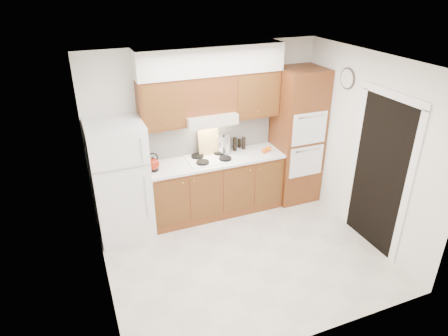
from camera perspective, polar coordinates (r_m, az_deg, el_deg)
name	(u,v)px	position (r m, az deg, el deg)	size (l,w,h in m)	color
floor	(245,255)	(5.62, 2.96, -12.28)	(3.60, 3.60, 0.00)	#B9B0A2
ceiling	(250,64)	(4.49, 3.75, 14.66)	(3.60, 3.60, 0.00)	white
wall_back	(206,130)	(6.19, -2.59, 5.44)	(3.60, 0.02, 2.60)	white
wall_left	(96,198)	(4.53, -17.85, -4.16)	(0.02, 3.00, 2.60)	white
wall_right	(365,149)	(5.85, 19.50, 2.64)	(0.02, 3.00, 2.60)	white
fridge	(121,182)	(5.76, -14.54, -1.88)	(0.75, 0.72, 1.72)	white
base_cabinets	(215,187)	(6.30, -1.30, -2.68)	(2.11, 0.60, 0.90)	brown
countertop	(215,160)	(6.08, -1.32, 1.16)	(2.13, 0.62, 0.04)	white
backsplash	(208,135)	(6.21, -2.32, 4.74)	(2.11, 0.03, 0.56)	white
oven_cabinet	(297,136)	(6.58, 10.34, 4.47)	(0.70, 0.65, 2.20)	brown
upper_cab_left	(161,104)	(5.67, -9.04, 9.06)	(0.63, 0.33, 0.70)	brown
upper_cab_right	(254,93)	(6.13, 4.24, 10.62)	(0.73, 0.33, 0.70)	brown
range_hood	(209,118)	(5.89, -2.14, 7.19)	(0.75, 0.45, 0.15)	silver
upper_cab_over_hood	(207,93)	(5.84, -2.40, 10.61)	(0.75, 0.33, 0.55)	brown
soffit	(210,60)	(5.73, -1.95, 15.21)	(2.13, 0.36, 0.40)	silver
cooktop	(211,158)	(6.07, -1.83, 1.38)	(0.74, 0.50, 0.01)	white
doorway	(379,176)	(5.72, 21.25, -1.01)	(0.02, 0.90, 2.10)	black
wall_clock	(347,79)	(5.98, 17.22, 12.11)	(0.30, 0.30, 0.02)	#3F3833
kettle	(153,164)	(5.75, -10.09, 0.52)	(0.18, 0.18, 0.18)	maroon
cutting_board	(209,142)	(6.14, -2.21, 3.66)	(0.33, 0.02, 0.43)	tan
stock_pot	(224,144)	(6.21, -0.07, 3.44)	(0.23, 0.23, 0.24)	silver
condiment_a	(235,144)	(6.31, 1.56, 3.45)	(0.06, 0.06, 0.22)	black
condiment_b	(244,143)	(6.37, 2.80, 3.54)	(0.06, 0.06, 0.20)	black
condiment_c	(239,143)	(6.44, 2.20, 3.56)	(0.05, 0.05, 0.15)	black
orange_near	(264,151)	(6.27, 5.80, 2.48)	(0.08, 0.08, 0.08)	#D6470B
orange_far	(269,149)	(6.35, 6.39, 2.76)	(0.09, 0.09, 0.09)	orange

